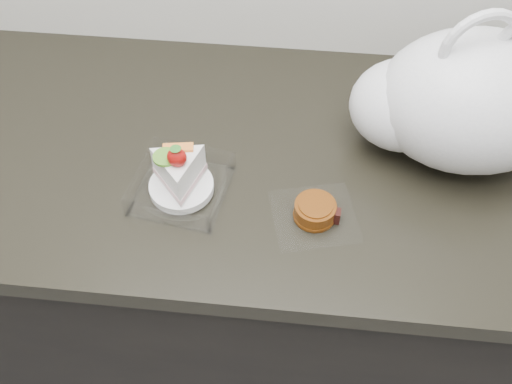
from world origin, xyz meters
name	(u,v)px	position (x,y,z in m)	size (l,w,h in m)	color
counter	(238,273)	(0.00, 1.69, 0.45)	(2.04, 0.64, 0.90)	black
cake_tray	(180,179)	(-0.07, 1.58, 0.93)	(0.17, 0.17, 0.12)	white
mooncake_wrap	(316,212)	(0.16, 1.55, 0.91)	(0.17, 0.16, 0.03)	white
plastic_bag	(459,101)	(0.39, 1.73, 1.02)	(0.39, 0.29, 0.30)	white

